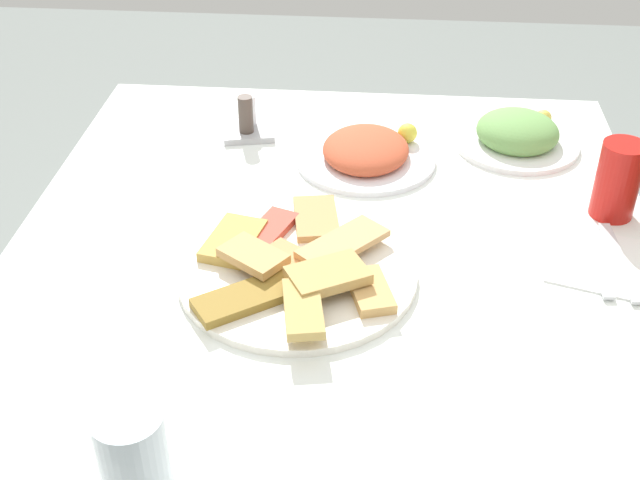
{
  "coord_description": "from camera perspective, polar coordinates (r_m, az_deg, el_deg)",
  "views": [
    {
      "loc": [
        0.99,
        0.06,
        1.43
      ],
      "look_at": [
        0.03,
        -0.02,
        0.76
      ],
      "focal_mm": 46.37,
      "sensor_mm": 36.0,
      "label": 1
    }
  ],
  "objects": [
    {
      "name": "salad_plate_greens",
      "position": [
        1.42,
        3.24,
        6.09
      ],
      "size": [
        0.24,
        0.24,
        0.05
      ],
      "color": "white",
      "rests_on": "dining_table"
    },
    {
      "name": "paper_napkin",
      "position": [
        1.24,
        19.16,
        -1.5
      ],
      "size": [
        0.19,
        0.19,
        0.0
      ],
      "primitive_type": "cube",
      "rotation": [
        0.0,
        0.0,
        -0.3
      ],
      "color": "white",
      "rests_on": "dining_table"
    },
    {
      "name": "salad_plate_rice",
      "position": [
        1.51,
        13.47,
        7.12
      ],
      "size": [
        0.22,
        0.22,
        0.06
      ],
      "color": "white",
      "rests_on": "dining_table"
    },
    {
      "name": "fork",
      "position": [
        1.24,
        18.39,
        -1.32
      ],
      "size": [
        0.17,
        0.02,
        0.0
      ],
      "primitive_type": "cube",
      "rotation": [
        0.0,
        0.0,
        0.05
      ],
      "color": "silver",
      "rests_on": "paper_napkin"
    },
    {
      "name": "pide_platter",
      "position": [
        1.14,
        -1.67,
        -1.98
      ],
      "size": [
        0.35,
        0.33,
        0.04
      ],
      "color": "white",
      "rests_on": "dining_table"
    },
    {
      "name": "soda_can",
      "position": [
        1.33,
        19.86,
        3.91
      ],
      "size": [
        0.09,
        0.09,
        0.12
      ],
      "primitive_type": "cylinder",
      "rotation": [
        0.0,
        0.0,
        5.18
      ],
      "color": "red",
      "rests_on": "dining_table"
    },
    {
      "name": "spoon",
      "position": [
        1.25,
        19.99,
        -1.39
      ],
      "size": [
        0.19,
        0.03,
        0.0
      ],
      "primitive_type": "cube",
      "rotation": [
        0.0,
        0.0,
        0.05
      ],
      "color": "silver",
      "rests_on": "paper_napkin"
    },
    {
      "name": "dining_table",
      "position": [
        1.26,
        0.95,
        -3.25
      ],
      "size": [
        1.06,
        0.96,
        0.73
      ],
      "color": "white",
      "rests_on": "ground_plane"
    },
    {
      "name": "condiment_caddy",
      "position": [
        1.51,
        -5.01,
        8.11
      ],
      "size": [
        0.11,
        0.11,
        0.08
      ],
      "color": "#B2B2B7",
      "rests_on": "dining_table"
    },
    {
      "name": "drinking_glass",
      "position": [
        0.88,
        -12.82,
        -13.92
      ],
      "size": [
        0.07,
        0.07,
        0.1
      ],
      "primitive_type": "cylinder",
      "color": "silver",
      "rests_on": "dining_table"
    }
  ]
}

